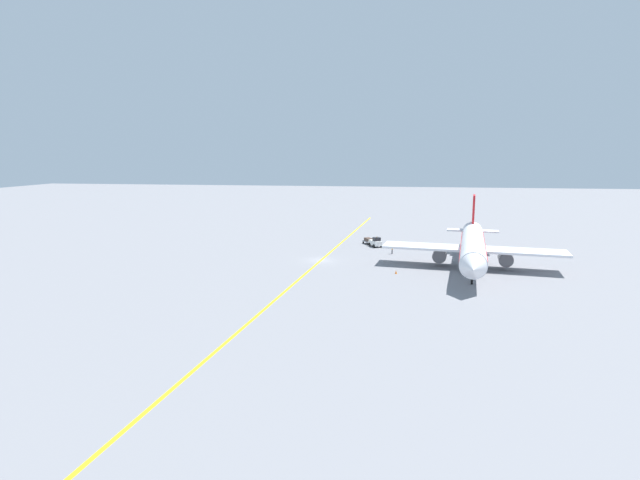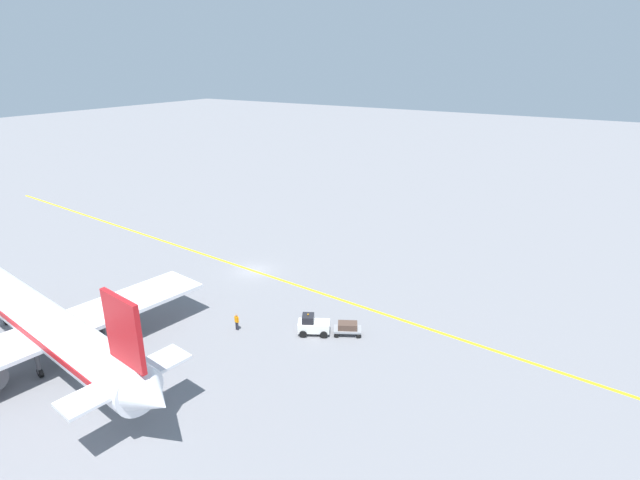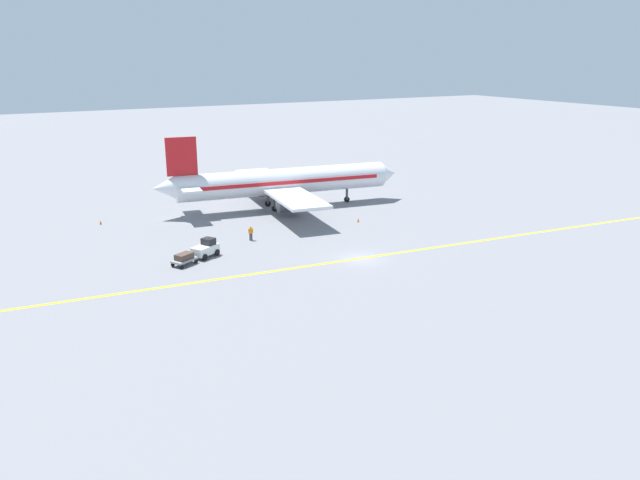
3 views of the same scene
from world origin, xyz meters
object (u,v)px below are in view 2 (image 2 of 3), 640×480
airplane_at_gate (44,324)px  traffic_cone_near_nose (126,293)px  baggage_tug_white (313,325)px  ground_crew_worker (237,321)px  baggage_cart_trailing (348,327)px

airplane_at_gate → traffic_cone_near_nose: (11.79, 5.27, -3.43)m
baggage_tug_white → ground_crew_worker: (-3.28, 6.60, 0.01)m
airplane_at_gate → ground_crew_worker: bearing=-38.7°
baggage_tug_white → traffic_cone_near_nose: (-4.06, 21.95, -0.63)m
airplane_at_gate → baggage_cart_trailing: (17.44, -19.57, -2.95)m
ground_crew_worker → traffic_cone_near_nose: ground_crew_worker is taller
baggage_cart_trailing → baggage_tug_white: bearing=118.7°
baggage_tug_white → baggage_cart_trailing: bearing=-61.3°
ground_crew_worker → traffic_cone_near_nose: 15.38m
baggage_tug_white → traffic_cone_near_nose: bearing=100.5°
baggage_tug_white → traffic_cone_near_nose: 22.33m
baggage_tug_white → ground_crew_worker: baggage_tug_white is taller
baggage_tug_white → baggage_cart_trailing: 3.30m
airplane_at_gate → baggage_tug_white: 23.18m
traffic_cone_near_nose → ground_crew_worker: bearing=-87.1°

